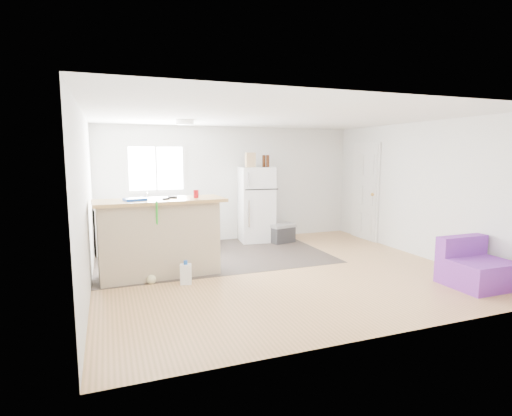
# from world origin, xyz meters

# --- Properties ---
(room) EXTENTS (5.51, 5.01, 2.41)m
(room) POSITION_xyz_m (0.00, 0.00, 1.20)
(room) COLOR #AD8148
(room) RESTS_ON ground
(vinyl_zone) EXTENTS (4.05, 2.50, 0.00)m
(vinyl_zone) POSITION_xyz_m (-0.73, 1.25, 0.00)
(vinyl_zone) COLOR #332B26
(vinyl_zone) RESTS_ON floor
(window) EXTENTS (1.18, 0.06, 0.98)m
(window) POSITION_xyz_m (-1.55, 2.49, 1.55)
(window) COLOR white
(window) RESTS_ON back_wall
(interior_door) EXTENTS (0.11, 0.92, 2.10)m
(interior_door) POSITION_xyz_m (2.72, 1.55, 1.02)
(interior_door) COLOR white
(interior_door) RESTS_ON right_wall
(ceiling_fixture) EXTENTS (0.30, 0.30, 0.07)m
(ceiling_fixture) POSITION_xyz_m (-1.20, 1.20, 2.36)
(ceiling_fixture) COLOR white
(ceiling_fixture) RESTS_ON ceiling
(kitchen_cabinets) EXTENTS (2.01, 0.70, 1.16)m
(kitchen_cabinets) POSITION_xyz_m (-1.75, 2.19, 0.45)
(kitchen_cabinets) COLOR white
(kitchen_cabinets) RESTS_ON floor
(peninsula) EXTENTS (1.94, 0.84, 1.17)m
(peninsula) POSITION_xyz_m (-1.78, 0.39, 0.59)
(peninsula) COLOR tan
(peninsula) RESTS_ON floor
(refrigerator) EXTENTS (0.75, 0.72, 1.56)m
(refrigerator) POSITION_xyz_m (0.44, 2.16, 0.78)
(refrigerator) COLOR white
(refrigerator) RESTS_ON floor
(cooler) EXTENTS (0.58, 0.46, 0.39)m
(cooler) POSITION_xyz_m (0.89, 1.83, 0.20)
(cooler) COLOR #2C2C2E
(cooler) RESTS_ON floor
(purple_seat) EXTENTS (0.81, 0.76, 0.66)m
(purple_seat) POSITION_xyz_m (2.30, -1.63, 0.24)
(purple_seat) COLOR purple
(purple_seat) RESTS_ON floor
(cleaner_jug) EXTENTS (0.18, 0.15, 0.34)m
(cleaner_jug) POSITION_xyz_m (-1.49, -0.16, 0.15)
(cleaner_jug) COLOR white
(cleaner_jug) RESTS_ON floor
(mop) EXTENTS (0.20, 0.34, 1.20)m
(mop) POSITION_xyz_m (-1.91, 0.08, 0.23)
(mop) COLOR green
(mop) RESTS_ON floor
(red_cup) EXTENTS (0.10, 0.10, 0.12)m
(red_cup) POSITION_xyz_m (-1.21, 0.39, 1.23)
(red_cup) COLOR #BA0B13
(red_cup) RESTS_ON peninsula
(blue_tray) EXTENTS (0.34, 0.29, 0.04)m
(blue_tray) POSITION_xyz_m (-2.11, 0.32, 1.19)
(blue_tray) COLOR #1240B2
(blue_tray) RESTS_ON peninsula
(tool_a) EXTENTS (0.14, 0.06, 0.03)m
(tool_a) POSITION_xyz_m (-1.56, 0.46, 1.18)
(tool_a) COLOR black
(tool_a) RESTS_ON peninsula
(tool_b) EXTENTS (0.11, 0.07, 0.03)m
(tool_b) POSITION_xyz_m (-1.68, 0.29, 1.18)
(tool_b) COLOR black
(tool_b) RESTS_ON peninsula
(cardboard_box) EXTENTS (0.20, 0.10, 0.30)m
(cardboard_box) POSITION_xyz_m (0.30, 2.10, 1.71)
(cardboard_box) COLOR tan
(cardboard_box) RESTS_ON refrigerator
(bottle_left) EXTENTS (0.08, 0.08, 0.25)m
(bottle_left) POSITION_xyz_m (0.67, 2.08, 1.69)
(bottle_left) COLOR #351809
(bottle_left) RESTS_ON refrigerator
(bottle_right) EXTENTS (0.07, 0.07, 0.25)m
(bottle_right) POSITION_xyz_m (0.62, 2.15, 1.69)
(bottle_right) COLOR #351809
(bottle_right) RESTS_ON refrigerator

